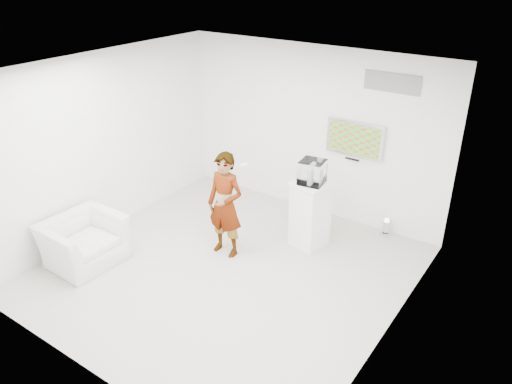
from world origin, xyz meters
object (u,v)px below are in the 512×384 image
Objects in this scene: pedestal at (310,214)px; floor_uplight at (386,227)px; tv at (355,139)px; armchair at (83,241)px; person at (225,205)px.

floor_uplight is (0.94, 0.99, -0.40)m from pedestal.
tv is at bearing 171.96° from floor_uplight.
pedestal is at bearing -45.59° from armchair.
person is 2.24m from armchair.
floor_uplight is (3.54, 3.40, -0.21)m from armchair.
person is (-1.16, -2.05, -0.70)m from tv.
armchair is 4.91m from floor_uplight.
pedestal is at bearing -133.47° from floor_uplight.
armchair is (-1.64, -1.45, -0.49)m from person.
armchair is at bearing -137.25° from pedestal.
person reaches higher than armchair.
pedestal reaches higher than floor_uplight.
floor_uplight is at bearing 46.53° from pedestal.
person is 2.81m from floor_uplight.
tv is at bearing -36.97° from armchair.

